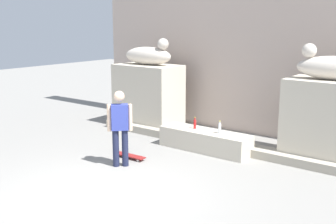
{
  "coord_description": "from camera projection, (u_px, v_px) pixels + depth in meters",
  "views": [
    {
      "loc": [
        5.32,
        -4.84,
        3.12
      ],
      "look_at": [
        -0.34,
        2.49,
        1.1
      ],
      "focal_mm": 44.77,
      "sensor_mm": 36.0,
      "label": 1
    }
  ],
  "objects": [
    {
      "name": "statue_reclining_left",
      "position": [
        149.0,
        55.0,
        12.18
      ],
      "size": [
        1.62,
        0.62,
        0.78
      ],
      "rotation": [
        0.0,
        0.0,
        0.04
      ],
      "color": "beige",
      "rests_on": "pedestal_left"
    },
    {
      "name": "stair_step",
      "position": [
        213.0,
        143.0,
        10.6
      ],
      "size": [
        7.22,
        0.5,
        0.2
      ],
      "primitive_type": "cube",
      "color": "#A9A08F",
      "rests_on": "ground_plane"
    },
    {
      "name": "ground_plane",
      "position": [
        99.0,
        197.0,
        7.58
      ],
      "size": [
        40.0,
        40.0,
        0.0
      ],
      "primitive_type": "plane",
      "color": "gray"
    },
    {
      "name": "ledge_block",
      "position": [
        205.0,
        141.0,
        10.26
      ],
      "size": [
        2.34,
        0.65,
        0.5
      ],
      "primitive_type": "cube",
      "color": "beige",
      "rests_on": "ground_plane"
    },
    {
      "name": "facade_wall",
      "position": [
        255.0,
        17.0,
        11.5
      ],
      "size": [
        10.35,
        0.6,
        6.42
      ],
      "primitive_type": "cube",
      "color": "#BFAB9E",
      "rests_on": "ground_plane"
    },
    {
      "name": "skateboard",
      "position": [
        130.0,
        156.0,
        9.69
      ],
      "size": [
        0.81,
        0.23,
        0.08
      ],
      "rotation": [
        0.0,
        0.0,
        0.04
      ],
      "color": "maroon",
      "rests_on": "ground_plane"
    },
    {
      "name": "statue_reclining_right",
      "position": [
        333.0,
        67.0,
        9.06
      ],
      "size": [
        1.66,
        0.79,
        0.78
      ],
      "rotation": [
        0.0,
        0.0,
        3.29
      ],
      "color": "beige",
      "rests_on": "pedestal_right"
    },
    {
      "name": "bottle_red",
      "position": [
        195.0,
        124.0,
        10.39
      ],
      "size": [
        0.07,
        0.07,
        0.29
      ],
      "color": "red",
      "rests_on": "ledge_block"
    },
    {
      "name": "skater",
      "position": [
        120.0,
        125.0,
        9.0
      ],
      "size": [
        0.41,
        0.41,
        1.67
      ],
      "rotation": [
        0.0,
        0.0,
        0.78
      ],
      "color": "#1E233F",
      "rests_on": "ground_plane"
    },
    {
      "name": "pedestal_right",
      "position": [
        330.0,
        121.0,
        9.3
      ],
      "size": [
        1.92,
        1.14,
        1.86
      ],
      "primitive_type": "cube",
      "color": "beige",
      "rests_on": "ground_plane"
    },
    {
      "name": "pedestal_left",
      "position": [
        148.0,
        96.0,
        12.46
      ],
      "size": [
        1.92,
        1.14,
        1.86
      ],
      "primitive_type": "cube",
      "color": "beige",
      "rests_on": "ground_plane"
    },
    {
      "name": "bottle_clear",
      "position": [
        220.0,
        128.0,
        9.96
      ],
      "size": [
        0.07,
        0.07,
        0.3
      ],
      "color": "silver",
      "rests_on": "ledge_block"
    }
  ]
}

